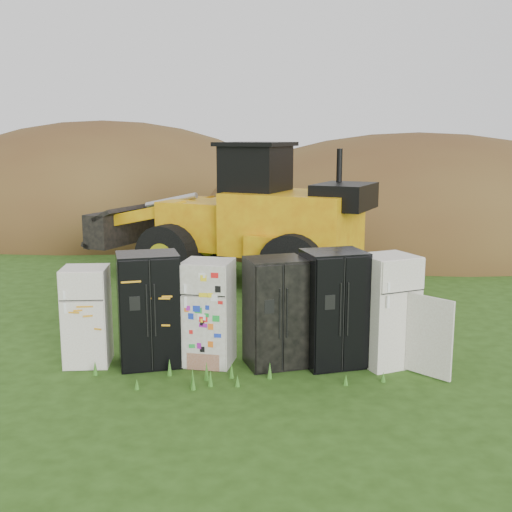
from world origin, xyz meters
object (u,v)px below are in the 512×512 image
Objects in this scene: fridge_dark_mid at (275,312)px; fridge_black_right at (333,308)px; fridge_sticker at (209,313)px; wheel_loader at (224,212)px; fridge_leftmost at (87,316)px; fridge_open_door at (387,310)px; fridge_black_side at (149,309)px.

fridge_black_right reaches higher than fridge_dark_mid.
fridge_dark_mid is (1.05, -0.06, 0.03)m from fridge_sticker.
wheel_loader reaches higher than fridge_sticker.
fridge_leftmost is 1.93m from fridge_sticker.
fridge_open_door is at bearing -39.48° from wheel_loader.
fridge_leftmost is at bearing -168.47° from fridge_sticker.
fridge_black_right reaches higher than fridge_black_side.
fridge_black_right is 6.39m from wheel_loader.
fridge_dark_mid is at bearing -15.05° from fridge_black_side.
fridge_open_door is (2.82, -0.01, 0.05)m from fridge_sticker.
wheel_loader is at bearing 91.17° from fridge_open_door.
fridge_sticker is at bearing -3.18° from fridge_leftmost.
fridge_black_right is at bearing 156.25° from fridge_open_door.
fridge_leftmost is at bearing -82.45° from wheel_loader.
fridge_black_side is at bearing 162.59° from fridge_dark_mid.
fridge_dark_mid reaches higher than fridge_leftmost.
fridge_black_side reaches higher than fridge_open_door.
fridge_black_right is at bearing -14.32° from fridge_black_side.
wheel_loader is (0.84, 6.02, 0.82)m from fridge_black_side.
fridge_leftmost is at bearing 164.18° from fridge_black_side.
fridge_open_door is at bearing -15.11° from fridge_black_right.
fridge_black_side is at bearing -166.23° from fridge_sticker.
wheel_loader reaches higher than fridge_dark_mid.
fridge_leftmost is at bearing 155.49° from fridge_open_door.
wheel_loader is (-2.92, 5.98, 0.84)m from fridge_open_door.
fridge_dark_mid is (1.99, -0.01, -0.04)m from fridge_black_side.
fridge_dark_mid is 0.92m from fridge_black_right.
wheel_loader reaches higher than fridge_leftmost.
fridge_black_right is (2.91, 0.03, 0.02)m from fridge_black_side.
fridge_black_side is 1.99m from fridge_dark_mid.
fridge_dark_mid is 6.20m from wheel_loader.
fridge_black_right is (0.92, 0.03, 0.05)m from fridge_dark_mid.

